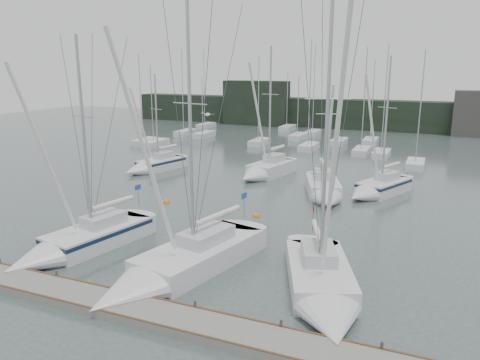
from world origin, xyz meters
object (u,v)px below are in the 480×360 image
at_px(sailboat_near_center, 168,271).
at_px(sailboat_mid_a, 152,166).
at_px(sailboat_near_left, 74,245).
at_px(sailboat_near_right, 324,293).
at_px(sailboat_mid_b, 263,171).
at_px(buoy_c, 166,202).
at_px(buoy_a, 256,216).
at_px(sailboat_mid_d, 375,189).
at_px(sailboat_mid_c, 325,192).

height_order(sailboat_near_center, sailboat_mid_a, sailboat_near_center).
xyz_separation_m(sailboat_near_left, sailboat_near_right, (14.94, -0.10, -0.01)).
relative_size(sailboat_mid_a, sailboat_mid_b, 0.79).
relative_size(sailboat_near_center, buoy_c, 25.85).
distance_m(sailboat_mid_a, buoy_a, 18.22).
height_order(sailboat_mid_b, buoy_a, sailboat_mid_b).
bearing_deg(buoy_c, sailboat_mid_a, 129.00).
xyz_separation_m(sailboat_mid_b, buoy_a, (3.75, -11.68, -0.62)).
height_order(sailboat_near_right, buoy_c, sailboat_near_right).
distance_m(sailboat_mid_b, buoy_a, 12.28).
bearing_deg(sailboat_mid_b, sailboat_near_right, -51.21).
relative_size(sailboat_near_right, sailboat_mid_d, 1.28).
relative_size(sailboat_near_right, buoy_c, 26.83).
bearing_deg(sailboat_mid_a, sailboat_near_right, -27.18).
relative_size(sailboat_near_right, sailboat_mid_c, 1.38).
xyz_separation_m(sailboat_near_right, buoy_c, (-15.58, 11.33, -0.57)).
xyz_separation_m(sailboat_near_left, sailboat_mid_c, (10.92, 17.27, 0.03)).
xyz_separation_m(sailboat_near_right, sailboat_mid_b, (-11.36, 22.55, 0.05)).
relative_size(sailboat_near_right, sailboat_mid_a, 1.49).
distance_m(sailboat_near_left, buoy_c, 11.27).
xyz_separation_m(sailboat_mid_c, sailboat_mid_d, (3.72, 2.64, -0.03)).
bearing_deg(sailboat_near_right, sailboat_near_center, 164.75).
bearing_deg(sailboat_mid_b, sailboat_near_left, -87.01).
xyz_separation_m(sailboat_near_center, buoy_c, (-7.65, 12.09, -0.56)).
height_order(sailboat_mid_a, buoy_a, sailboat_mid_a).
relative_size(sailboat_near_center, sailboat_near_right, 0.96).
bearing_deg(sailboat_mid_a, sailboat_mid_b, 24.31).
bearing_deg(sailboat_near_left, sailboat_near_center, 4.49).
xyz_separation_m(sailboat_mid_c, buoy_a, (-3.59, -6.50, -0.61)).
bearing_deg(sailboat_near_center, sailboat_mid_c, 90.76).
xyz_separation_m(sailboat_mid_b, sailboat_mid_d, (11.06, -2.54, -0.04)).
bearing_deg(sailboat_near_center, sailboat_near_right, 18.41).
height_order(sailboat_mid_b, sailboat_mid_c, sailboat_mid_b).
xyz_separation_m(sailboat_mid_c, buoy_c, (-11.57, -6.04, -0.61)).
bearing_deg(sailboat_near_right, sailboat_mid_b, 96.04).
xyz_separation_m(sailboat_near_left, sailboat_mid_b, (3.58, 22.45, 0.05)).
height_order(sailboat_near_left, sailboat_mid_d, sailboat_near_left).
relative_size(sailboat_near_center, sailboat_mid_c, 1.33).
relative_size(sailboat_mid_a, buoy_a, 19.20).
xyz_separation_m(sailboat_near_left, buoy_a, (7.33, 10.78, -0.58)).
xyz_separation_m(sailboat_mid_a, sailboat_mid_d, (22.74, -0.53, 0.02)).
height_order(sailboat_mid_c, buoy_c, sailboat_mid_c).
height_order(sailboat_near_left, buoy_a, sailboat_near_left).
relative_size(sailboat_mid_c, sailboat_mid_d, 0.93).
xyz_separation_m(buoy_a, buoy_c, (-7.98, 0.46, 0.00)).
xyz_separation_m(sailboat_near_right, sailboat_mid_d, (-0.30, 20.01, 0.01)).
bearing_deg(buoy_c, sailboat_mid_c, 27.56).
bearing_deg(sailboat_mid_b, buoy_a, -60.13).
distance_m(sailboat_near_center, sailboat_mid_c, 18.54).
height_order(sailboat_near_center, buoy_a, sailboat_near_center).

